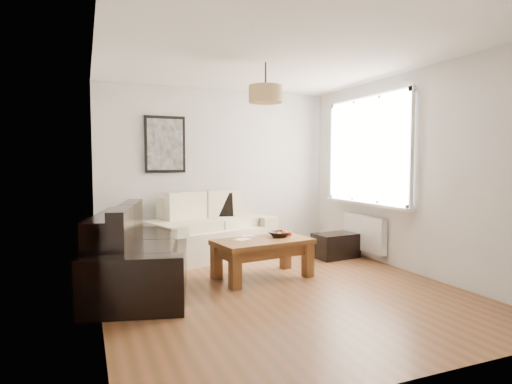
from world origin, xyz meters
name	(u,v)px	position (x,y,z in m)	size (l,w,h in m)	color
floor	(276,286)	(0.00, 0.00, 0.00)	(4.50, 4.50, 0.00)	brown
ceiling	(276,56)	(0.00, 0.00, 2.60)	(3.80, 4.50, 0.00)	white
wall_back	(218,170)	(0.00, 2.25, 1.30)	(3.80, 0.04, 2.60)	silver
wall_front	(424,182)	(0.00, -2.25, 1.30)	(3.80, 0.04, 2.60)	silver
wall_left	(97,175)	(-1.90, 0.00, 1.30)	(0.04, 4.50, 2.60)	silver
wall_right	(408,172)	(1.90, 0.00, 1.30)	(0.04, 4.50, 2.60)	silver
window_bay	(368,150)	(1.86, 0.80, 1.60)	(0.14, 1.90, 1.60)	white
radiator	(364,233)	(1.82, 0.80, 0.38)	(0.10, 0.90, 0.52)	white
poster	(165,144)	(-0.85, 2.22, 1.70)	(0.62, 0.04, 0.87)	black
pendant_shade	(266,94)	(0.00, 0.30, 2.23)	(0.40, 0.40, 0.20)	tan
loveseat_cream	(211,227)	(-0.26, 1.78, 0.46)	(1.83, 1.00, 0.91)	beige
sofa_leather	(142,251)	(-1.43, 0.48, 0.43)	(1.99, 0.97, 0.86)	black
coffee_table	(263,259)	(0.00, 0.38, 0.24)	(1.17, 0.64, 0.48)	brown
ottoman	(336,245)	(1.45, 1.00, 0.18)	(0.64, 0.41, 0.36)	black
cushion_left	(192,206)	(-0.48, 2.00, 0.76)	(0.38, 0.12, 0.38)	black
cushion_right	(221,205)	(-0.03, 2.00, 0.75)	(0.37, 0.12, 0.37)	black
fruit_bowl	(279,234)	(0.27, 0.48, 0.51)	(0.26, 0.26, 0.06)	black
orange_a	(284,233)	(0.34, 0.46, 0.52)	(0.09, 0.09, 0.09)	orange
orange_b	(290,234)	(0.39, 0.42, 0.52)	(0.07, 0.07, 0.07)	#E94B13
orange_c	(279,234)	(0.25, 0.45, 0.52)	(0.06, 0.06, 0.06)	orange
papers	(242,239)	(-0.24, 0.47, 0.48)	(0.19, 0.13, 0.01)	white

